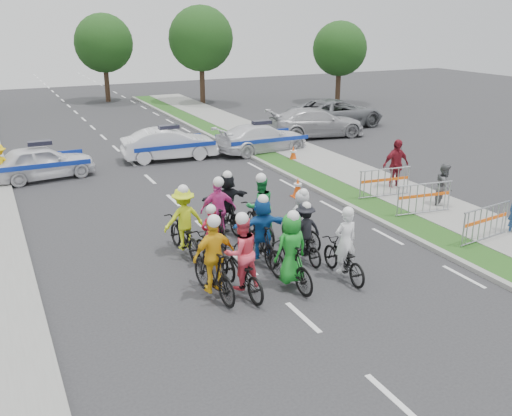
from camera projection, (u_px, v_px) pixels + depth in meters
name	position (u px, v px, depth m)	size (l,w,h in m)	color
ground	(303.00, 317.00, 12.24)	(90.00, 90.00, 0.00)	#28282B
curb_right	(361.00, 212.00, 18.58)	(0.20, 60.00, 0.12)	gray
grass_strip	(379.00, 209.00, 18.87)	(1.20, 60.00, 0.11)	#224D18
sidewalk_right	(421.00, 202.00, 19.60)	(2.40, 60.00, 0.13)	gray
rider_0	(344.00, 255.00, 13.89)	(0.71, 1.86, 1.88)	black
rider_1	(291.00, 258.00, 13.36)	(0.87, 1.91, 1.96)	black
rider_2	(241.00, 264.00, 13.05)	(0.90, 2.04, 2.03)	black
rider_3	(214.00, 266.00, 12.87)	(1.07, 1.99, 2.04)	black
rider_4	(304.00, 237.00, 14.87)	(0.94, 1.64, 1.66)	black
rider_5	(262.00, 234.00, 14.72)	(1.51, 1.80, 1.88)	black
rider_6	(211.00, 246.00, 14.49)	(0.81, 1.76, 1.73)	black
rider_7	(301.00, 224.00, 15.72)	(0.81, 1.71, 1.73)	black
rider_8	(260.00, 216.00, 16.17)	(0.87, 2.01, 2.03)	black
rider_9	(218.00, 219.00, 15.87)	(1.06, 1.97, 2.01)	black
rider_10	(184.00, 228.00, 15.24)	(1.14, 1.99, 1.98)	black
rider_11	(227.00, 206.00, 16.89)	(1.53, 1.83, 1.89)	black
police_car_0	(42.00, 162.00, 22.33)	(1.60, 3.98, 1.36)	white
police_car_1	(170.00, 144.00, 25.36)	(1.46, 4.19, 1.38)	white
police_car_2	(262.00, 138.00, 26.77)	(1.85, 4.56, 1.32)	white
civilian_sedan	(316.00, 123.00, 30.07)	(2.11, 5.18, 1.50)	#ADADB2
civilian_suv	(336.00, 113.00, 32.63)	(2.66, 5.76, 1.60)	slate
spectator_1	(444.00, 186.00, 18.91)	(0.74, 0.58, 1.53)	#545558
spectator_2	(396.00, 165.00, 20.77)	(1.12, 0.47, 1.91)	maroon
marshal_hiviz	(0.00, 165.00, 21.47)	(1.02, 0.59, 1.59)	yellow
barrier_0	(485.00, 225.00, 16.00)	(2.00, 0.50, 1.12)	#A5A8AD
barrier_1	(424.00, 200.00, 18.15)	(2.00, 0.50, 1.12)	#A5A8AD
barrier_2	(384.00, 184.00, 19.86)	(2.00, 0.50, 1.12)	#A5A8AD
cone_0	(298.00, 188.00, 20.23)	(0.40, 0.40, 0.70)	#F24C0C
cone_1	(293.00, 154.00, 25.11)	(0.40, 0.40, 0.70)	#F24C0C
tree_1	(201.00, 39.00, 40.06)	(4.55, 4.55, 6.82)	#382619
tree_2	(340.00, 49.00, 40.56)	(3.85, 3.85, 5.77)	#382619
tree_4	(104.00, 43.00, 41.12)	(4.20, 4.20, 6.30)	#382619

